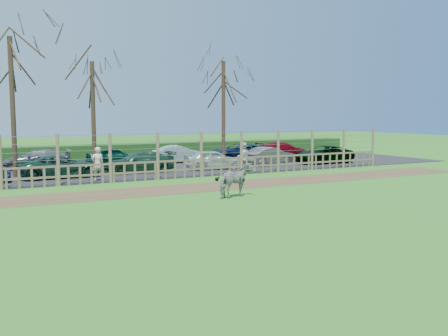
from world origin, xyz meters
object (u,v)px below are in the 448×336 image
zebra (237,180)px  car_10 (114,156)px  car_13 (282,150)px  tree_right (223,87)px  car_11 (179,154)px  tree_mid (93,89)px  visitor_b (243,157)px  car_2 (60,166)px  car_9 (36,159)px  car_5 (270,156)px  visitor_a (98,164)px  car_4 (213,159)px  crow (217,179)px  car_12 (239,152)px  car_3 (139,162)px  car_6 (323,154)px  tree_left (11,72)px

zebra → car_10: zebra is taller
car_13 → tree_right: bearing=108.4°
car_10 → car_11: size_ratio=0.97×
tree_mid → visitor_b: bearing=-32.0°
car_2 → car_9: bearing=3.6°
visitor_b → car_9: visitor_b is taller
visitor_b → car_5: (3.52, 2.59, -0.26)m
tree_right → visitor_b: tree_right is taller
tree_mid → zebra: 13.25m
visitor_a → car_11: 10.16m
visitor_b → car_4: size_ratio=0.49×
crow → car_9: car_9 is taller
tree_right → car_13: (6.24, 1.96, -4.60)m
car_2 → car_10: 6.50m
car_10 → car_13: size_ratio=0.85×
car_11 → car_12: same height
visitor_b → car_12: 7.70m
tree_mid → car_5: size_ratio=1.87×
car_12 → car_13: bearing=101.9°
car_3 → car_4: (4.56, -0.44, 0.00)m
zebra → car_6: 15.37m
car_5 → car_11: 6.44m
car_10 → visitor_b: bearing=-145.3°
tree_left → visitor_b: tree_left is taller
zebra → car_4: zebra is taller
tree_mid → car_2: tree_mid is taller
car_4 → car_9: bearing=67.4°
car_2 → tree_mid: bearing=-47.3°
zebra → car_6: size_ratio=0.39×
car_2 → car_13: size_ratio=1.04×
tree_right → car_6: bearing=-28.3°
tree_left → car_6: bearing=-5.2°
tree_right → car_3: size_ratio=1.78×
visitor_b → crow: (-3.06, -2.61, -0.80)m
tree_left → visitor_a: size_ratio=4.57×
car_6 → car_10: same height
tree_left → car_10: bearing=28.9°
visitor_a → car_13: size_ratio=0.42×
tree_left → car_10: tree_left is taller
car_13 → car_2: bearing=106.5°
zebra → car_3: (-0.89, 10.06, -0.06)m
tree_mid → car_11: tree_mid is taller
tree_right → car_4: bearing=-127.4°
visitor_a → car_5: (12.03, 2.54, -0.26)m
crow → car_6: (10.56, 4.58, 0.54)m
crow → car_4: (2.12, 4.75, 0.54)m
car_10 → car_11: same height
crow → car_6: size_ratio=0.06×
car_5 → car_10: (-9.24, 4.66, 0.00)m
tree_left → visitor_b: bearing=-17.2°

